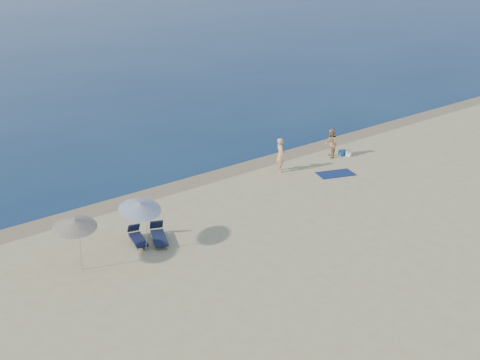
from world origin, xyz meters
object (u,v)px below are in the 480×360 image
at_px(person_left, 280,155).
at_px(person_right, 331,144).
at_px(blue_cooler, 343,153).
at_px(umbrella_near, 140,206).

relative_size(person_left, person_right, 1.11).
distance_m(person_left, person_right, 3.81).
bearing_deg(person_right, blue_cooler, 117.32).
bearing_deg(person_right, person_left, -54.28).
height_order(blue_cooler, umbrella_near, umbrella_near).
height_order(person_right, umbrella_near, umbrella_near).
relative_size(person_right, blue_cooler, 3.96).
height_order(person_left, umbrella_near, umbrella_near).
bearing_deg(person_left, umbrella_near, 126.94).
height_order(person_left, blue_cooler, person_left).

